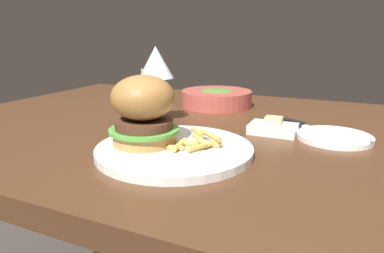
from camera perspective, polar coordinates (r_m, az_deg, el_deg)
The scene contains 9 objects.
dining_table at distance 0.80m, azimuth 4.10°, elevation -5.80°, with size 1.38×0.88×0.74m.
main_plate at distance 0.60m, azimuth -2.92°, elevation -3.86°, with size 0.28×0.28×0.01m, color white.
burger_sandwich at distance 0.61m, azimuth -8.09°, elevation 2.75°, with size 0.13×0.13×0.13m.
fries_pile at distance 0.59m, azimuth 0.74°, elevation -2.47°, with size 0.09×0.10×0.02m.
wine_glass at distance 0.80m, azimuth -6.03°, elevation 10.14°, with size 0.08×0.08×0.18m.
bread_plate at distance 0.74m, azimuth 22.64°, elevation -1.63°, with size 0.14×0.14×0.01m, color white.
table_knife at distance 0.76m, azimuth 19.47°, elevation -0.17°, with size 0.19×0.11×0.01m.
butter_dish at distance 0.75m, azimuth 13.46°, elevation -0.14°, with size 0.10×0.07×0.04m.
soup_bowl at distance 1.00m, azimuth 4.10°, elevation 4.83°, with size 0.20×0.20×0.05m.
Camera 1 is at (0.26, -0.70, 0.94)m, focal length 32.00 mm.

